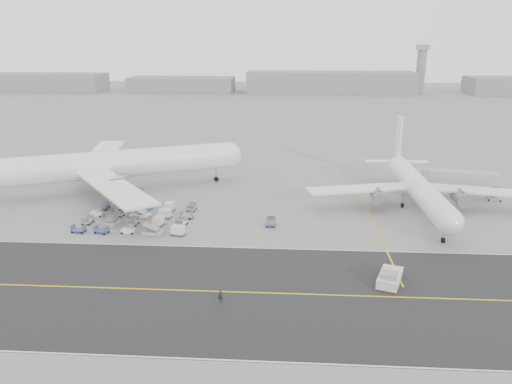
# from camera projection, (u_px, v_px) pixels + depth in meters

# --- Properties ---
(ground) EXTENTS (700.00, 700.00, 0.00)m
(ground) POSITION_uv_depth(u_px,v_px,m) (214.00, 242.00, 88.63)
(ground) COLOR gray
(ground) RESTS_ON ground
(taxiway) EXTENTS (220.00, 59.00, 0.03)m
(taxiway) POSITION_uv_depth(u_px,v_px,m) (230.00, 292.00, 71.16)
(taxiway) COLOR #2B2B2E
(taxiway) RESTS_ON ground
(horizon_buildings) EXTENTS (520.00, 28.00, 28.00)m
(horizon_buildings) POSITION_uv_depth(u_px,v_px,m) (315.00, 93.00, 334.80)
(horizon_buildings) COLOR gray
(horizon_buildings) RESTS_ON ground
(control_tower) EXTENTS (7.00, 7.00, 31.25)m
(control_tower) POSITION_uv_depth(u_px,v_px,m) (421.00, 68.00, 330.44)
(control_tower) COLOR gray
(control_tower) RESTS_ON ground
(airliner_a) EXTENTS (62.57, 61.13, 22.86)m
(airliner_a) POSITION_uv_depth(u_px,v_px,m) (107.00, 165.00, 115.89)
(airliner_a) COLOR white
(airliner_a) RESTS_ON ground
(airliner_b) EXTENTS (47.26, 47.79, 16.48)m
(airliner_b) POSITION_uv_depth(u_px,v_px,m) (418.00, 187.00, 105.21)
(airliner_b) COLOR white
(airliner_b) RESTS_ON ground
(pushback_tug) EXTENTS (4.90, 8.20, 2.34)m
(pushback_tug) POSITION_uv_depth(u_px,v_px,m) (390.00, 278.00, 73.31)
(pushback_tug) COLOR beige
(pushback_tug) RESTS_ON ground
(jet_bridge) EXTENTS (17.26, 6.22, 6.44)m
(jet_bridge) POSITION_uv_depth(u_px,v_px,m) (461.00, 179.00, 112.12)
(jet_bridge) COLOR gray
(jet_bridge) RESTS_ON ground
(gse_cluster) EXTENTS (29.32, 24.80, 1.94)m
(gse_cluster) POSITION_uv_depth(u_px,v_px,m) (138.00, 221.00, 98.95)
(gse_cluster) COLOR gray
(gse_cluster) RESTS_ON ground
(stray_dolly) EXTENTS (1.76, 2.79, 1.69)m
(stray_dolly) POSITION_uv_depth(u_px,v_px,m) (271.00, 226.00, 96.41)
(stray_dolly) COLOR silver
(stray_dolly) RESTS_ON ground
(ground_crew_a) EXTENTS (0.73, 0.54, 1.81)m
(ground_crew_a) POSITION_uv_depth(u_px,v_px,m) (221.00, 296.00, 68.27)
(ground_crew_a) COLOR black
(ground_crew_a) RESTS_ON ground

